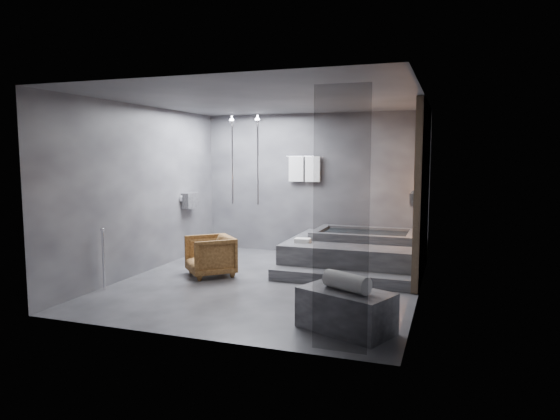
% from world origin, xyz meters
% --- Properties ---
extents(room, '(5.00, 5.04, 2.82)m').
position_xyz_m(room, '(0.40, 0.24, 1.73)').
color(room, '#28282A').
rests_on(room, ground).
extents(tub_deck, '(2.20, 2.00, 0.50)m').
position_xyz_m(tub_deck, '(1.05, 1.45, 0.25)').
color(tub_deck, '#2D2D2F').
rests_on(tub_deck, ground).
extents(tub_step, '(2.20, 0.36, 0.18)m').
position_xyz_m(tub_step, '(1.05, 0.27, 0.09)').
color(tub_step, '#2D2D2F').
rests_on(tub_step, ground).
extents(concrete_bench, '(1.18, 0.93, 0.47)m').
position_xyz_m(concrete_bench, '(1.56, -1.71, 0.23)').
color(concrete_bench, '#2F2F31').
rests_on(concrete_bench, ground).
extents(driftwood_chair, '(1.01, 1.01, 0.66)m').
position_xyz_m(driftwood_chair, '(-1.08, 0.11, 0.33)').
color(driftwood_chair, '#442911').
rests_on(driftwood_chair, ground).
extents(rolled_towel, '(0.59, 0.44, 0.20)m').
position_xyz_m(rolled_towel, '(1.57, -1.72, 0.57)').
color(rolled_towel, silver).
rests_on(rolled_towel, concrete_bench).
extents(deck_towel, '(0.28, 0.22, 0.07)m').
position_xyz_m(deck_towel, '(0.27, 0.90, 0.53)').
color(deck_towel, silver).
rests_on(deck_towel, tub_deck).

